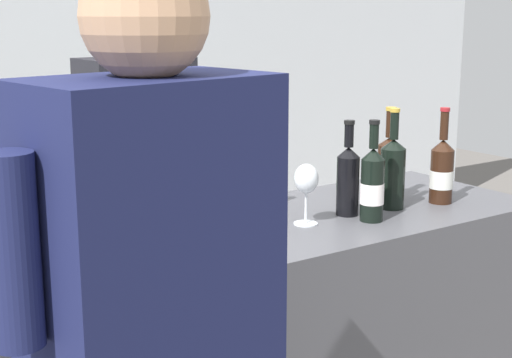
{
  "coord_description": "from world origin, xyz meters",
  "views": [
    {
      "loc": [
        -1.09,
        -1.79,
        1.63
      ],
      "look_at": [
        0.13,
        0.0,
        1.14
      ],
      "focal_mm": 52.53,
      "sensor_mm": 36.0,
      "label": 1
    }
  ],
  "objects_px": {
    "wine_bottle_4": "(242,180)",
    "wine_bottle_5": "(393,171)",
    "wine_bottle_1": "(177,216)",
    "wine_bottle_6": "(442,171)",
    "wine_bottle_7": "(94,234)",
    "person_server": "(140,231)",
    "potted_shrub": "(215,218)",
    "wine_bottle_3": "(372,184)",
    "wine_glass": "(306,181)",
    "wine_bottle_2": "(348,178)",
    "wine_bottle_0": "(389,166)"
  },
  "relations": [
    {
      "from": "wine_bottle_1",
      "to": "wine_bottle_7",
      "type": "bearing_deg",
      "value": -165.82
    },
    {
      "from": "wine_bottle_2",
      "to": "wine_bottle_1",
      "type": "bearing_deg",
      "value": -175.78
    },
    {
      "from": "wine_bottle_4",
      "to": "person_server",
      "type": "xyz_separation_m",
      "value": [
        -0.1,
        0.55,
        -0.29
      ]
    },
    {
      "from": "wine_bottle_3",
      "to": "wine_bottle_7",
      "type": "bearing_deg",
      "value": -178.87
    },
    {
      "from": "wine_bottle_4",
      "to": "wine_bottle_7",
      "type": "height_order",
      "value": "wine_bottle_7"
    },
    {
      "from": "wine_bottle_0",
      "to": "wine_bottle_3",
      "type": "distance_m",
      "value": 0.28
    },
    {
      "from": "wine_glass",
      "to": "person_server",
      "type": "distance_m",
      "value": 0.83
    },
    {
      "from": "potted_shrub",
      "to": "wine_bottle_6",
      "type": "bearing_deg",
      "value": -86.93
    },
    {
      "from": "wine_bottle_7",
      "to": "wine_bottle_1",
      "type": "bearing_deg",
      "value": 14.18
    },
    {
      "from": "wine_bottle_2",
      "to": "wine_bottle_3",
      "type": "xyz_separation_m",
      "value": [
        0.02,
        -0.09,
        -0.0
      ]
    },
    {
      "from": "wine_bottle_2",
      "to": "wine_bottle_5",
      "type": "height_order",
      "value": "wine_bottle_5"
    },
    {
      "from": "wine_bottle_2",
      "to": "potted_shrub",
      "type": "relative_size",
      "value": 0.26
    },
    {
      "from": "wine_bottle_1",
      "to": "wine_bottle_7",
      "type": "relative_size",
      "value": 0.95
    },
    {
      "from": "wine_bottle_7",
      "to": "person_server",
      "type": "bearing_deg",
      "value": 58.52
    },
    {
      "from": "wine_bottle_5",
      "to": "wine_bottle_7",
      "type": "height_order",
      "value": "wine_bottle_7"
    },
    {
      "from": "wine_bottle_6",
      "to": "person_server",
      "type": "height_order",
      "value": "person_server"
    },
    {
      "from": "wine_bottle_3",
      "to": "wine_bottle_5",
      "type": "distance_m",
      "value": 0.18
    },
    {
      "from": "wine_bottle_6",
      "to": "wine_bottle_7",
      "type": "distance_m",
      "value": 1.27
    },
    {
      "from": "wine_bottle_1",
      "to": "wine_bottle_6",
      "type": "bearing_deg",
      "value": -0.74
    },
    {
      "from": "wine_bottle_0",
      "to": "wine_bottle_5",
      "type": "xyz_separation_m",
      "value": [
        -0.07,
        -0.09,
        0.0
      ]
    },
    {
      "from": "wine_bottle_3",
      "to": "wine_glass",
      "type": "distance_m",
      "value": 0.21
    },
    {
      "from": "wine_bottle_1",
      "to": "wine_bottle_7",
      "type": "xyz_separation_m",
      "value": [
        -0.26,
        -0.07,
        0.01
      ]
    },
    {
      "from": "wine_bottle_4",
      "to": "potted_shrub",
      "type": "height_order",
      "value": "wine_bottle_4"
    },
    {
      "from": "potted_shrub",
      "to": "wine_bottle_3",
      "type": "bearing_deg",
      "value": -101.2
    },
    {
      "from": "wine_bottle_1",
      "to": "wine_bottle_5",
      "type": "xyz_separation_m",
      "value": [
        0.82,
        0.03,
        0.02
      ]
    },
    {
      "from": "wine_bottle_4",
      "to": "wine_bottle_6",
      "type": "bearing_deg",
      "value": -20.91
    },
    {
      "from": "wine_bottle_3",
      "to": "potted_shrub",
      "type": "height_order",
      "value": "wine_bottle_3"
    },
    {
      "from": "wine_bottle_7",
      "to": "wine_bottle_6",
      "type": "bearing_deg",
      "value": 2.39
    },
    {
      "from": "wine_bottle_2",
      "to": "wine_bottle_7",
      "type": "height_order",
      "value": "wine_bottle_7"
    },
    {
      "from": "wine_glass",
      "to": "potted_shrub",
      "type": "relative_size",
      "value": 0.16
    },
    {
      "from": "wine_bottle_5",
      "to": "wine_bottle_4",
      "type": "bearing_deg",
      "value": 155.67
    },
    {
      "from": "wine_glass",
      "to": "potted_shrub",
      "type": "bearing_deg",
      "value": 70.31
    },
    {
      "from": "wine_bottle_5",
      "to": "potted_shrub",
      "type": "xyz_separation_m",
      "value": [
        0.12,
        1.32,
        -0.48
      ]
    },
    {
      "from": "wine_bottle_1",
      "to": "wine_bottle_3",
      "type": "bearing_deg",
      "value": -4.17
    },
    {
      "from": "wine_bottle_3",
      "to": "person_server",
      "type": "distance_m",
      "value": 0.97
    },
    {
      "from": "wine_bottle_2",
      "to": "person_server",
      "type": "xyz_separation_m",
      "value": [
        -0.38,
        0.74,
        -0.29
      ]
    },
    {
      "from": "wine_bottle_6",
      "to": "person_server",
      "type": "relative_size",
      "value": 0.19
    },
    {
      "from": "wine_bottle_4",
      "to": "wine_bottle_5",
      "type": "height_order",
      "value": "wine_bottle_5"
    },
    {
      "from": "wine_bottle_4",
      "to": "wine_bottle_5",
      "type": "bearing_deg",
      "value": -24.33
    },
    {
      "from": "wine_bottle_6",
      "to": "wine_bottle_4",
      "type": "bearing_deg",
      "value": 159.09
    },
    {
      "from": "wine_bottle_3",
      "to": "wine_bottle_7",
      "type": "distance_m",
      "value": 0.92
    },
    {
      "from": "person_server",
      "to": "potted_shrub",
      "type": "relative_size",
      "value": 1.44
    },
    {
      "from": "wine_bottle_4",
      "to": "wine_bottle_3",
      "type": "bearing_deg",
      "value": -43.61
    },
    {
      "from": "wine_bottle_6",
      "to": "wine_glass",
      "type": "distance_m",
      "value": 0.55
    },
    {
      "from": "wine_bottle_0",
      "to": "wine_bottle_3",
      "type": "xyz_separation_m",
      "value": [
        -0.23,
        -0.16,
        -0.01
      ]
    },
    {
      "from": "wine_bottle_7",
      "to": "wine_bottle_4",
      "type": "bearing_deg",
      "value": 25.73
    },
    {
      "from": "wine_bottle_4",
      "to": "wine_glass",
      "type": "xyz_separation_m",
      "value": [
        0.1,
        -0.2,
        0.02
      ]
    },
    {
      "from": "wine_bottle_1",
      "to": "wine_glass",
      "type": "height_order",
      "value": "wine_bottle_1"
    },
    {
      "from": "wine_bottle_7",
      "to": "wine_bottle_2",
      "type": "bearing_deg",
      "value": 7.16
    },
    {
      "from": "wine_bottle_1",
      "to": "wine_glass",
      "type": "relative_size",
      "value": 1.69
    }
  ]
}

